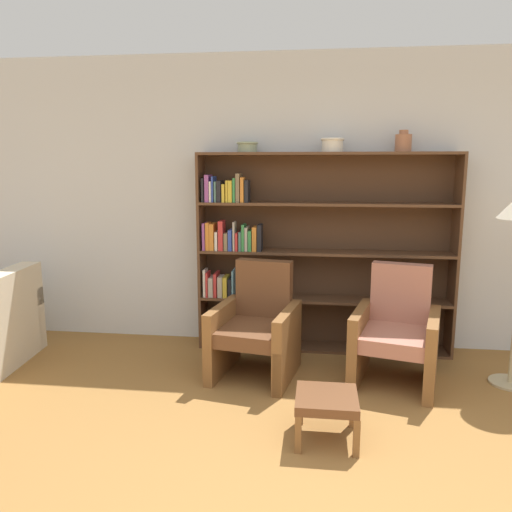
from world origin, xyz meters
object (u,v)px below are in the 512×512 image
armchair_leather (257,328)px  armchair_cushioned (396,334)px  bookshelf (301,255)px  vase_tall (403,142)px  bowl_cream (332,144)px  bowl_copper (247,146)px  footstool (327,403)px

armchair_leather → armchair_cushioned: same height
bookshelf → armchair_leather: bookshelf is taller
bookshelf → armchair_leather: size_ratio=2.52×
vase_tall → armchair_leather: size_ratio=0.20×
armchair_cushioned → bowl_cream: bearing=-36.2°
bowl_copper → armchair_leather: bowl_copper is taller
bookshelf → footstool: bearing=-81.8°
bowl_copper → vase_tall: 1.38m
vase_tall → armchair_cushioned: vase_tall is taller
bowl_copper → armchair_cushioned: bowl_copper is taller
bowl_cream → footstool: size_ratio=0.54×
bowl_cream → armchair_cushioned: size_ratio=0.23×
bowl_copper → footstool: 2.42m
armchair_leather → bowl_cream: bearing=-122.4°
bookshelf → armchair_leather: (-0.33, -0.67, -0.51)m
bowl_cream → armchair_cushioned: 1.74m
vase_tall → armchair_cushioned: size_ratio=0.20×
bowl_copper → armchair_cushioned: (1.30, -0.65, -1.50)m
bookshelf → armchair_cushioned: size_ratio=2.52×
bowl_cream → armchair_leather: 1.76m
bowl_cream → vase_tall: bearing=0.0°
bowl_copper → bookshelf: bearing=2.6°
bowl_copper → bowl_cream: 0.76m
footstool → bowl_copper: bearing=114.4°
bowl_copper → bowl_cream: bearing=0.0°
bookshelf → vase_tall: size_ratio=12.51×
armchair_leather → armchair_cushioned: size_ratio=1.00×
vase_tall → bookshelf: bearing=178.5°
bookshelf → armchair_cushioned: 1.16m
armchair_cushioned → armchair_leather: bearing=14.4°
armchair_cushioned → footstool: 1.13m
bookshelf → footstool: size_ratio=6.03×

